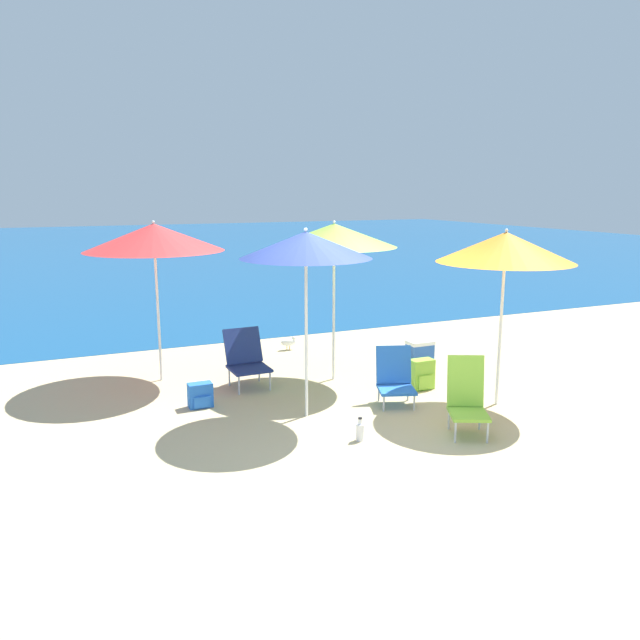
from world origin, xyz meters
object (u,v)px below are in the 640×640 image
(beach_umbrella_orange, at_px, (505,247))
(beach_chair_lime, at_px, (467,396))
(backpack_lime, at_px, (422,375))
(water_bottle, at_px, (360,431))
(beach_chair_navy, at_px, (246,358))
(beach_umbrella_red, at_px, (154,237))
(seagull, at_px, (289,342))
(beach_chair_blue, at_px, (395,377))
(beach_umbrella_navy, at_px, (306,245))
(beach_umbrella_lime, at_px, (334,235))
(backpack_blue, at_px, (200,395))
(cooler_box, at_px, (420,350))

(beach_umbrella_orange, height_order, beach_chair_lime, beach_umbrella_orange)
(backpack_lime, distance_m, water_bottle, 2.03)
(beach_chair_navy, bearing_deg, beach_umbrella_red, 143.11)
(beach_chair_lime, height_order, seagull, beach_chair_lime)
(beach_chair_lime, relative_size, seagull, 3.16)
(beach_chair_lime, relative_size, beach_chair_blue, 1.19)
(beach_chair_navy, bearing_deg, beach_umbrella_navy, -79.40)
(beach_chair_lime, distance_m, seagull, 4.26)
(beach_umbrella_lime, relative_size, beach_chair_blue, 3.14)
(beach_chair_blue, distance_m, backpack_blue, 2.45)
(beach_umbrella_red, distance_m, beach_chair_blue, 3.75)
(beach_chair_blue, bearing_deg, beach_chair_navy, 155.78)
(beach_umbrella_red, distance_m, backpack_lime, 4.09)
(beach_umbrella_navy, distance_m, beach_umbrella_red, 2.55)
(water_bottle, height_order, cooler_box, cooler_box)
(beach_chair_blue, xyz_separation_m, water_bottle, (-0.96, -0.91, -0.24))
(beach_umbrella_lime, xyz_separation_m, beach_chair_blue, (0.28, -1.24, -1.70))
(beach_chair_navy, relative_size, backpack_lime, 1.89)
(backpack_lime, xyz_separation_m, backpack_blue, (-2.92, 0.49, -0.05))
(beach_umbrella_red, distance_m, beach_chair_lime, 4.64)
(beach_umbrella_navy, distance_m, backpack_lime, 2.62)
(backpack_lime, xyz_separation_m, cooler_box, (0.82, 1.33, -0.05))
(beach_umbrella_orange, xyz_separation_m, backpack_lime, (-0.53, 0.91, -1.78))
(beach_umbrella_orange, height_order, seagull, beach_umbrella_orange)
(beach_chair_navy, bearing_deg, water_bottle, -78.44)
(beach_umbrella_orange, bearing_deg, beach_chair_lime, -146.93)
(beach_chair_lime, bearing_deg, cooler_box, 92.01)
(beach_umbrella_navy, relative_size, backpack_blue, 7.28)
(beach_umbrella_orange, distance_m, cooler_box, 2.90)
(backpack_lime, relative_size, water_bottle, 1.57)
(beach_umbrella_lime, bearing_deg, seagull, 89.65)
(water_bottle, bearing_deg, beach_umbrella_navy, 104.44)
(beach_umbrella_lime, distance_m, beach_umbrella_red, 2.45)
(beach_umbrella_red, relative_size, cooler_box, 5.67)
(beach_umbrella_navy, height_order, beach_chair_lime, beach_umbrella_navy)
(backpack_blue, bearing_deg, seagull, 47.66)
(beach_chair_navy, relative_size, cooler_box, 1.96)
(beach_chair_lime, bearing_deg, beach_chair_navy, 148.95)
(backpack_lime, bearing_deg, beach_umbrella_red, 149.88)
(water_bottle, bearing_deg, beach_chair_blue, 43.41)
(backpack_lime, bearing_deg, beach_umbrella_navy, -169.74)
(beach_umbrella_orange, height_order, water_bottle, beach_umbrella_orange)
(beach_umbrella_red, bearing_deg, beach_chair_navy, -35.49)
(beach_umbrella_red, bearing_deg, backpack_blue, -79.47)
(beach_umbrella_navy, bearing_deg, backpack_lime, 10.26)
(beach_umbrella_orange, relative_size, beach_umbrella_red, 0.98)
(cooler_box, xyz_separation_m, seagull, (-1.72, 1.39, -0.01))
(backpack_lime, height_order, seagull, backpack_lime)
(beach_umbrella_lime, relative_size, cooler_box, 5.66)
(backpack_lime, bearing_deg, beach_chair_navy, 152.73)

